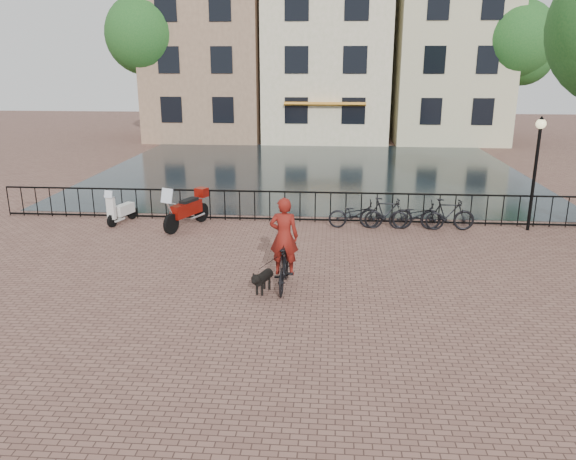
# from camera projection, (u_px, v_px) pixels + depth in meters

# --- Properties ---
(ground) EXTENTS (100.00, 100.00, 0.00)m
(ground) POSITION_uv_depth(u_px,v_px,m) (276.00, 333.00, 10.92)
(ground) COLOR brown
(ground) RESTS_ON ground
(canal_water) EXTENTS (20.00, 20.00, 0.00)m
(canal_water) POSITION_uv_depth(u_px,v_px,m) (311.00, 170.00, 27.44)
(canal_water) COLOR black
(canal_water) RESTS_ON ground
(railing) EXTENTS (20.00, 0.05, 1.02)m
(railing) POSITION_uv_depth(u_px,v_px,m) (300.00, 207.00, 18.42)
(railing) COLOR black
(railing) RESTS_ON ground
(canal_house_left) EXTENTS (7.50, 9.00, 12.80)m
(canal_house_left) POSITION_uv_depth(u_px,v_px,m) (210.00, 42.00, 38.30)
(canal_house_left) COLOR #81604B
(canal_house_left) RESTS_ON ground
(canal_house_mid) EXTENTS (8.00, 9.50, 11.80)m
(canal_house_mid) POSITION_uv_depth(u_px,v_px,m) (327.00, 49.00, 37.84)
(canal_house_mid) COLOR #BFBD91
(canal_house_mid) RESTS_ON ground
(canal_house_right) EXTENTS (7.00, 9.00, 13.30)m
(canal_house_right) POSITION_uv_depth(u_px,v_px,m) (448.00, 37.00, 37.02)
(canal_house_right) COLOR #C0B98F
(canal_house_right) RESTS_ON ground
(tree_far_left) EXTENTS (5.04, 5.04, 9.27)m
(tree_far_left) POSITION_uv_depth(u_px,v_px,m) (145.00, 35.00, 35.61)
(tree_far_left) COLOR black
(tree_far_left) RESTS_ON ground
(tree_far_right) EXTENTS (4.76, 4.76, 8.76)m
(tree_far_right) POSITION_uv_depth(u_px,v_px,m) (516.00, 40.00, 33.98)
(tree_far_right) COLOR black
(tree_far_right) RESTS_ON ground
(lamp_post) EXTENTS (0.30, 0.30, 3.45)m
(lamp_post) POSITION_uv_depth(u_px,v_px,m) (537.00, 155.00, 16.95)
(lamp_post) COLOR black
(lamp_post) RESTS_ON ground
(cyclist) EXTENTS (0.81, 1.86, 2.53)m
(cyclist) POSITION_uv_depth(u_px,v_px,m) (284.00, 249.00, 12.83)
(cyclist) COLOR black
(cyclist) RESTS_ON ground
(dog) EXTENTS (0.54, 0.90, 0.58)m
(dog) POSITION_uv_depth(u_px,v_px,m) (263.00, 280.00, 12.79)
(dog) COLOR black
(dog) RESTS_ON ground
(motorcycle) EXTENTS (1.26, 2.08, 1.47)m
(motorcycle) POSITION_uv_depth(u_px,v_px,m) (186.00, 205.00, 17.70)
(motorcycle) COLOR maroon
(motorcycle) RESTS_ON ground
(scooter) EXTENTS (0.75, 1.38, 1.23)m
(scooter) POSITION_uv_depth(u_px,v_px,m) (121.00, 205.00, 18.25)
(scooter) COLOR silver
(scooter) RESTS_ON ground
(parked_bike_0) EXTENTS (1.73, 0.63, 0.90)m
(parked_bike_0) POSITION_uv_depth(u_px,v_px,m) (356.00, 214.00, 17.72)
(parked_bike_0) COLOR black
(parked_bike_0) RESTS_ON ground
(parked_bike_1) EXTENTS (1.67, 0.48, 1.00)m
(parked_bike_1) POSITION_uv_depth(u_px,v_px,m) (386.00, 213.00, 17.64)
(parked_bike_1) COLOR black
(parked_bike_1) RESTS_ON ground
(parked_bike_2) EXTENTS (1.73, 0.65, 0.90)m
(parked_bike_2) POSITION_uv_depth(u_px,v_px,m) (417.00, 215.00, 17.58)
(parked_bike_2) COLOR black
(parked_bike_2) RESTS_ON ground
(parked_bike_3) EXTENTS (1.67, 0.48, 1.00)m
(parked_bike_3) POSITION_uv_depth(u_px,v_px,m) (447.00, 215.00, 17.49)
(parked_bike_3) COLOR black
(parked_bike_3) RESTS_ON ground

